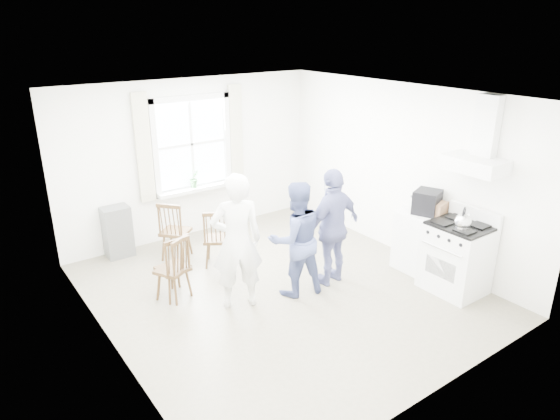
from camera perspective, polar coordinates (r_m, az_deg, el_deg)
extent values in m
cube|color=gray|center=(6.87, 0.07, -9.18)|extent=(4.62, 5.12, 0.02)
cube|color=white|center=(8.40, -10.11, 5.82)|extent=(4.62, 0.04, 2.64)
cube|color=white|center=(4.68, 18.62, -7.27)|extent=(4.62, 0.04, 2.64)
cube|color=white|center=(5.40, -19.86, -3.61)|extent=(0.04, 5.12, 2.64)
cube|color=white|center=(7.80, 13.75, 4.41)|extent=(0.04, 5.12, 2.64)
cube|color=white|center=(6.01, 0.08, 13.04)|extent=(4.62, 5.12, 0.02)
cube|color=white|center=(8.31, -10.11, 7.44)|extent=(1.20, 0.02, 1.40)
cube|color=white|center=(8.15, -10.35, 12.51)|extent=(1.38, 0.09, 0.09)
cube|color=white|center=(8.48, -9.71, 2.50)|extent=(1.38, 0.09, 0.09)
cube|color=white|center=(8.03, -14.16, 6.68)|extent=(0.09, 0.09, 1.58)
cube|color=white|center=(8.57, -6.12, 8.05)|extent=(0.09, 0.09, 1.58)
cube|color=white|center=(8.41, -9.48, 2.47)|extent=(1.38, 0.24, 0.06)
cube|color=beige|center=(7.95, -15.32, 6.79)|extent=(0.24, 0.05, 1.70)
cube|color=beige|center=(8.64, -5.07, 8.52)|extent=(0.24, 0.05, 1.70)
cube|color=white|center=(6.72, 21.32, 4.88)|extent=(0.45, 0.76, 0.18)
cube|color=white|center=(6.75, 22.56, 8.89)|extent=(0.14, 0.30, 0.76)
cube|color=slate|center=(8.04, -18.07, -2.38)|extent=(0.40, 0.30, 0.80)
cube|color=white|center=(7.06, 19.46, -5.27)|extent=(0.65, 0.76, 0.92)
cube|color=black|center=(6.88, 19.93, -1.70)|extent=(0.61, 0.72, 0.03)
cube|color=white|center=(7.08, 21.39, -0.52)|extent=(0.06, 0.76, 0.20)
cylinder|color=silver|center=(6.70, 17.98, -4.24)|extent=(0.02, 0.61, 0.02)
sphere|color=silver|center=(6.68, 20.16, -1.27)|extent=(0.22, 0.22, 0.22)
cylinder|color=silver|center=(6.70, 20.09, -1.79)|extent=(0.19, 0.19, 0.04)
torus|color=black|center=(6.63, 20.30, -0.23)|extent=(0.13, 0.07, 0.14)
cube|color=white|center=(7.49, 15.47, -3.38)|extent=(0.50, 0.55, 0.90)
cube|color=black|center=(7.26, 16.40, 0.32)|extent=(0.46, 0.44, 0.17)
cube|color=black|center=(7.21, 16.53, 1.53)|extent=(0.46, 0.44, 0.15)
cube|color=#9F724C|center=(7.23, 17.54, 0.13)|extent=(0.32, 0.26, 0.18)
cube|color=#3F2914|center=(6.69, -12.15, -6.55)|extent=(0.41, 0.39, 0.04)
cube|color=#3F2914|center=(6.45, -11.59, -5.15)|extent=(0.36, 0.09, 0.48)
cylinder|color=#3F2914|center=(6.78, -12.02, -8.13)|extent=(0.03, 0.03, 0.38)
cube|color=#3F2914|center=(7.43, -7.18, -3.31)|extent=(0.52, 0.51, 0.05)
cube|color=#3F2914|center=(7.19, -7.38, -2.06)|extent=(0.33, 0.25, 0.49)
cylinder|color=#3F2914|center=(7.52, -7.11, -4.79)|extent=(0.03, 0.03, 0.39)
cube|color=#3F2914|center=(6.66, -12.21, -6.67)|extent=(0.50, 0.50, 0.04)
cube|color=#3F2914|center=(6.46, -11.21, -5.07)|extent=(0.34, 0.22, 0.48)
cylinder|color=#3F2914|center=(6.76, -12.07, -8.26)|extent=(0.03, 0.03, 0.38)
imported|color=white|center=(6.16, -4.97, -3.62)|extent=(0.83, 0.83, 1.76)
imported|color=#495588|center=(6.46, 1.80, -3.35)|extent=(0.89, 0.89, 1.56)
imported|color=navy|center=(6.77, 6.08, -1.96)|extent=(1.07, 1.07, 1.64)
imported|color=#316F32|center=(8.32, -9.74, 3.59)|extent=(0.20, 0.20, 0.31)
cube|color=#3F2914|center=(7.74, -11.86, -2.45)|extent=(0.55, 0.55, 0.05)
cube|color=#3F2914|center=(7.50, -12.53, -1.15)|extent=(0.29, 0.32, 0.51)
cylinder|color=#3F2914|center=(7.83, -11.74, -3.95)|extent=(0.03, 0.03, 0.41)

